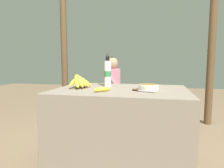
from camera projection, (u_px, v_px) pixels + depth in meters
ground_plane at (121, 163)px, 2.00m from camera, size 12.00×12.00×0.00m
market_counter at (121, 127)px, 1.96m from camera, size 1.26×0.88×0.75m
banana_bunch_ripe at (80, 81)px, 1.99m from camera, size 0.19×0.31×0.15m
serving_bowl at (149, 87)px, 1.88m from camera, size 0.20×0.20×0.05m
water_bottle at (108, 73)px, 2.09m from camera, size 0.07×0.07×0.34m
loose_banana_front at (102, 89)px, 1.74m from camera, size 0.15×0.16×0.04m
knife at (140, 90)px, 1.76m from camera, size 0.21×0.11×0.02m
wooden_bench at (129, 102)px, 3.15m from camera, size 1.61×0.32×0.45m
seated_vendor at (109, 86)px, 3.14m from camera, size 0.47×0.43×1.09m
banana_bunch_green at (160, 94)px, 3.04m from camera, size 0.17×0.28×0.14m
support_post_near at (64, 48)px, 3.64m from camera, size 0.11×0.11×2.50m
support_post_far at (212, 46)px, 3.11m from camera, size 0.11×0.11×2.50m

